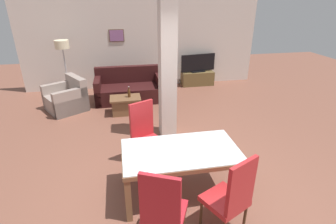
% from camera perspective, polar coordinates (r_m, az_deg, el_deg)
% --- Properties ---
extents(ground_plane, '(18.00, 18.00, 0.00)m').
position_cam_1_polar(ground_plane, '(4.14, 2.62, -16.73)').
color(ground_plane, brown).
extents(back_wall, '(7.20, 0.09, 2.70)m').
position_cam_1_polar(back_wall, '(8.32, -5.50, 14.70)').
color(back_wall, beige).
rests_on(back_wall, ground_plane).
extents(divider_pillar, '(0.30, 0.40, 2.70)m').
position_cam_1_polar(divider_pillar, '(5.09, -0.13, 8.69)').
color(divider_pillar, beige).
rests_on(divider_pillar, ground_plane).
extents(dining_table, '(1.65, 0.94, 0.72)m').
position_cam_1_polar(dining_table, '(3.79, 2.79, -10.08)').
color(dining_table, brown).
rests_on(dining_table, ground_plane).
extents(dining_chair_near_right, '(0.62, 0.62, 1.11)m').
position_cam_1_polar(dining_chair_near_right, '(3.29, 13.66, -17.22)').
color(dining_chair_near_right, '#B02326').
rests_on(dining_chair_near_right, ground_plane).
extents(dining_chair_near_left, '(0.61, 0.61, 1.11)m').
position_cam_1_polar(dining_chair_near_left, '(3.05, -1.14, -20.36)').
color(dining_chair_near_left, '#B21E28').
rests_on(dining_chair_near_left, ground_plane).
extents(dining_chair_far_left, '(0.61, 0.61, 1.11)m').
position_cam_1_polar(dining_chair_far_left, '(4.45, -4.93, -4.60)').
color(dining_chair_far_left, red).
rests_on(dining_chair_far_left, ground_plane).
extents(sofa, '(1.84, 0.91, 0.88)m').
position_cam_1_polar(sofa, '(7.39, -8.38, 4.88)').
color(sofa, '#331212').
rests_on(sofa, ground_plane).
extents(armchair, '(1.19, 1.20, 0.83)m').
position_cam_1_polar(armchair, '(7.14, -21.11, 2.68)').
color(armchair, gray).
rests_on(armchair, ground_plane).
extents(coffee_table, '(0.74, 0.50, 0.42)m').
position_cam_1_polar(coffee_table, '(6.55, -9.19, 1.50)').
color(coffee_table, brown).
rests_on(coffee_table, ground_plane).
extents(bottle, '(0.07, 0.07, 0.27)m').
position_cam_1_polar(bottle, '(6.45, -8.47, 4.11)').
color(bottle, '#4C2D14').
rests_on(bottle, coffee_table).
extents(tv_stand, '(1.03, 0.40, 0.44)m').
position_cam_1_polar(tv_stand, '(8.63, 6.41, 7.30)').
color(tv_stand, brown).
rests_on(tv_stand, ground_plane).
extents(tv_screen, '(1.13, 0.27, 0.56)m').
position_cam_1_polar(tv_screen, '(8.51, 6.57, 10.48)').
color(tv_screen, black).
rests_on(tv_screen, tv_stand).
extents(floor_lamp, '(0.38, 0.38, 1.59)m').
position_cam_1_polar(floor_lamp, '(7.88, -21.96, 12.54)').
color(floor_lamp, '#B7B7BC').
rests_on(floor_lamp, ground_plane).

